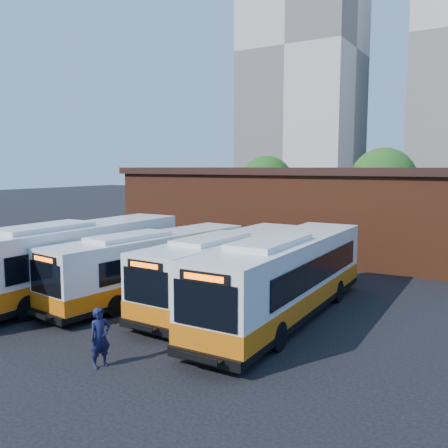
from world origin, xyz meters
The scene contains 10 objects.
ground centered at (0.00, 0.00, 0.00)m, with size 220.00×220.00×0.00m, color black.
bus_west centered at (-5.54, 1.02, 1.71)m, with size 2.99×13.88×3.77m.
bus_midwest centered at (-2.12, 3.02, 1.50)m, with size 3.95×12.30×3.30m.
bus_mideast centered at (1.64, 4.18, 1.52)m, with size 2.82×12.38×3.36m.
bus_east centered at (4.95, 3.35, 1.65)m, with size 2.97×13.41×3.64m.
transit_worker centered at (1.92, -4.43, 0.98)m, with size 0.72×0.47×1.97m, color #131536.
depot_building centered at (0.00, 20.00, 3.26)m, with size 28.60×12.60×6.40m.
tree_west centered at (-10.00, 32.00, 4.64)m, with size 6.00×6.00×7.65m.
tree_mid centered at (2.00, 34.00, 5.08)m, with size 6.56×6.56×8.36m.
tower_left centered at (-22.00, 72.00, 27.84)m, with size 20.00×18.00×56.20m.
Camera 1 is at (12.94, -14.95, 6.46)m, focal length 38.00 mm.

